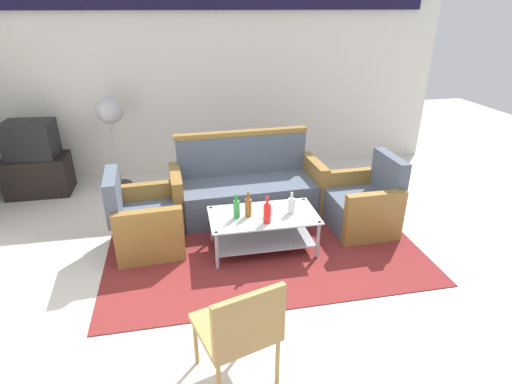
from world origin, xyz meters
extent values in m
plane|color=beige|center=(0.00, 0.00, 0.00)|extent=(14.00, 14.00, 0.00)
cube|color=silver|center=(0.00, 3.06, 1.40)|extent=(6.52, 0.12, 2.80)
cube|color=maroon|center=(0.05, 0.72, 0.01)|extent=(3.23, 2.23, 0.01)
cube|color=#4C5666|center=(0.03, 1.38, 0.22)|extent=(1.63, 0.77, 0.42)
cube|color=#4C5666|center=(0.01, 1.70, 0.67)|extent=(1.60, 0.21, 0.48)
cube|color=olive|center=(0.87, 1.42, 0.32)|extent=(0.15, 0.70, 0.62)
cube|color=olive|center=(-0.81, 1.35, 0.32)|extent=(0.15, 0.70, 0.62)
cube|color=olive|center=(0.01, 1.70, 0.94)|extent=(1.64, 0.17, 0.06)
cube|color=#4C5666|center=(-1.12, 0.86, 0.21)|extent=(0.70, 0.64, 0.40)
cube|color=#4C5666|center=(-1.43, 0.84, 0.64)|extent=(0.16, 0.61, 0.45)
cube|color=olive|center=(-1.14, 1.19, 0.30)|extent=(0.66, 0.14, 0.58)
cube|color=olive|center=(-1.10, 0.53, 0.30)|extent=(0.66, 0.14, 0.58)
cube|color=#4C5666|center=(1.21, 0.80, 0.21)|extent=(0.67, 0.61, 0.40)
cube|color=#4C5666|center=(1.52, 0.81, 0.64)|extent=(0.13, 0.60, 0.45)
cube|color=olive|center=(1.22, 0.47, 0.30)|extent=(0.66, 0.11, 0.58)
cube|color=olive|center=(1.21, 1.13, 0.30)|extent=(0.66, 0.11, 0.58)
cube|color=silver|center=(0.04, 0.57, 0.40)|extent=(1.10, 0.60, 0.02)
cube|color=#9E9EA5|center=(0.04, 0.57, 0.13)|extent=(1.00, 0.52, 0.02)
cylinder|color=#9E9EA5|center=(-0.47, 0.83, 0.21)|extent=(0.04, 0.04, 0.40)
cylinder|color=#9E9EA5|center=(0.55, 0.83, 0.21)|extent=(0.04, 0.04, 0.40)
cylinder|color=#9E9EA5|center=(-0.47, 0.31, 0.21)|extent=(0.04, 0.04, 0.40)
cylinder|color=#9E9EA5|center=(0.55, 0.31, 0.21)|extent=(0.04, 0.04, 0.40)
cylinder|color=silver|center=(0.33, 0.56, 0.49)|extent=(0.07, 0.07, 0.16)
cylinder|color=silver|center=(0.33, 0.56, 0.60)|extent=(0.03, 0.03, 0.07)
cylinder|color=red|center=(0.04, 0.40, 0.51)|extent=(0.07, 0.07, 0.19)
cylinder|color=red|center=(0.04, 0.40, 0.65)|extent=(0.03, 0.03, 0.08)
cylinder|color=#2D8C38|center=(-0.23, 0.56, 0.50)|extent=(0.06, 0.06, 0.18)
cylinder|color=#2D8C38|center=(-0.23, 0.56, 0.63)|extent=(0.02, 0.02, 0.08)
cylinder|color=brown|center=(-0.11, 0.57, 0.50)|extent=(0.07, 0.07, 0.19)
cylinder|color=brown|center=(-0.11, 0.57, 0.64)|extent=(0.03, 0.03, 0.08)
cylinder|color=silver|center=(0.10, 0.56, 0.46)|extent=(0.08, 0.08, 0.10)
cube|color=black|center=(-2.64, 2.55, 0.26)|extent=(0.80, 0.50, 0.52)
cube|color=black|center=(-2.64, 2.55, 0.76)|extent=(0.62, 0.47, 0.48)
cube|color=black|center=(-2.63, 2.77, 0.76)|extent=(0.51, 0.04, 0.36)
cylinder|color=#2D2D33|center=(-1.61, 2.60, 0.01)|extent=(0.32, 0.32, 0.03)
cylinder|color=#B2B2B7|center=(-1.61, 2.60, 0.51)|extent=(0.03, 0.03, 0.95)
sphere|color=#B2B2B7|center=(-1.61, 2.60, 1.09)|extent=(0.36, 0.36, 0.36)
cube|color=#AD844C|center=(-0.48, -0.95, 0.42)|extent=(0.60, 0.60, 0.04)
cube|color=#AD844C|center=(-0.42, -1.16, 0.64)|extent=(0.47, 0.17, 0.40)
cylinder|color=#AD844C|center=(-0.74, -0.81, 0.21)|extent=(0.03, 0.03, 0.42)
cylinder|color=#AD844C|center=(-0.34, -0.69, 0.21)|extent=(0.03, 0.03, 0.42)
cylinder|color=#AD844C|center=(-0.22, -1.09, 0.21)|extent=(0.03, 0.03, 0.42)
camera|label=1|loc=(-0.74, -3.00, 2.35)|focal=28.50mm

